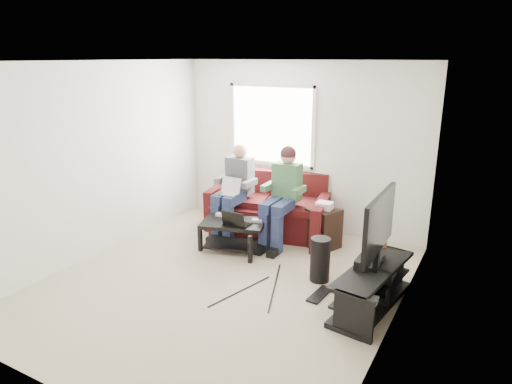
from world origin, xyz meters
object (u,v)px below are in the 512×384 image
coffee_table (233,229)px  end_table (323,227)px  tv_stand (372,289)px  tv (379,225)px  subwoofer (320,260)px  sofa (268,211)px

coffee_table → end_table: (1.06, 0.73, -0.02)m
coffee_table → tv_stand: bearing=-14.5°
tv_stand → end_table: bearing=129.5°
tv → subwoofer: bearing=164.7°
coffee_table → tv_stand: 2.19m
coffee_table → end_table: 1.29m
sofa → coffee_table: (-0.07, -0.93, -0.01)m
tv_stand → tv: 0.72m
coffee_table → tv: size_ratio=0.90×
tv → subwoofer: 0.98m
subwoofer → end_table: end_table is taller
sofa → coffee_table: size_ratio=2.14×
tv_stand → subwoofer: 0.78m
sofa → coffee_table: sofa is taller
tv → coffee_table: bearing=168.1°
tv_stand → end_table: 1.66m
subwoofer → end_table: 1.03m
tv_stand → subwoofer: size_ratio=2.60×
sofa → end_table: 1.01m
subwoofer → end_table: bearing=108.7°
sofa → tv: 2.53m
tv_stand → subwoofer: subwoofer is taller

